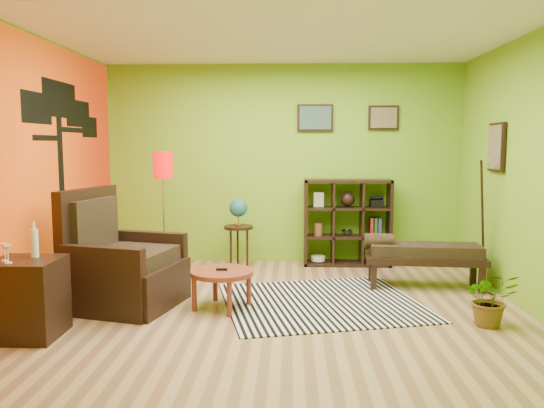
{
  "coord_description": "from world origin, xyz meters",
  "views": [
    {
      "loc": [
        0.11,
        -5.29,
        1.69
      ],
      "look_at": [
        -0.09,
        0.32,
        1.05
      ],
      "focal_mm": 35.0,
      "sensor_mm": 36.0,
      "label": 1
    }
  ],
  "objects_px": {
    "bench": "(422,253)",
    "floor_lamp": "(163,177)",
    "coffee_table": "(222,276)",
    "cube_shelf": "(348,222)",
    "globe_table": "(238,216)",
    "side_cabinet": "(26,298)",
    "armchair": "(120,270)",
    "potted_plant": "(490,304)"
  },
  "relations": [
    {
      "from": "bench",
      "to": "floor_lamp",
      "type": "bearing_deg",
      "value": 177.8
    },
    {
      "from": "coffee_table",
      "to": "floor_lamp",
      "type": "xyz_separation_m",
      "value": [
        -0.83,
        1.01,
        0.95
      ]
    },
    {
      "from": "coffee_table",
      "to": "cube_shelf",
      "type": "height_order",
      "value": "cube_shelf"
    },
    {
      "from": "globe_table",
      "to": "side_cabinet",
      "type": "bearing_deg",
      "value": -121.62
    },
    {
      "from": "coffee_table",
      "to": "bench",
      "type": "distance_m",
      "value": 2.42
    },
    {
      "from": "globe_table",
      "to": "armchair",
      "type": "bearing_deg",
      "value": -122.92
    },
    {
      "from": "side_cabinet",
      "to": "coffee_table",
      "type": "bearing_deg",
      "value": 28.44
    },
    {
      "from": "armchair",
      "to": "globe_table",
      "type": "relative_size",
      "value": 1.28
    },
    {
      "from": "coffee_table",
      "to": "globe_table",
      "type": "bearing_deg",
      "value": 89.97
    },
    {
      "from": "side_cabinet",
      "to": "potted_plant",
      "type": "xyz_separation_m",
      "value": [
        4.17,
        0.43,
        -0.15
      ]
    },
    {
      "from": "armchair",
      "to": "floor_lamp",
      "type": "distance_m",
      "value": 1.33
    },
    {
      "from": "potted_plant",
      "to": "globe_table",
      "type": "bearing_deg",
      "value": 139.61
    },
    {
      "from": "coffee_table",
      "to": "armchair",
      "type": "relative_size",
      "value": 0.53
    },
    {
      "from": "bench",
      "to": "cube_shelf",
      "type": "bearing_deg",
      "value": 123.12
    },
    {
      "from": "armchair",
      "to": "floor_lamp",
      "type": "relative_size",
      "value": 0.77
    },
    {
      "from": "coffee_table",
      "to": "globe_table",
      "type": "distance_m",
      "value": 1.78
    },
    {
      "from": "globe_table",
      "to": "potted_plant",
      "type": "height_order",
      "value": "globe_table"
    },
    {
      "from": "bench",
      "to": "potted_plant",
      "type": "relative_size",
      "value": 2.72
    },
    {
      "from": "armchair",
      "to": "side_cabinet",
      "type": "relative_size",
      "value": 1.22
    },
    {
      "from": "floor_lamp",
      "to": "bench",
      "type": "distance_m",
      "value": 3.21
    },
    {
      "from": "floor_lamp",
      "to": "cube_shelf",
      "type": "relative_size",
      "value": 1.33
    },
    {
      "from": "floor_lamp",
      "to": "potted_plant",
      "type": "relative_size",
      "value": 3.09
    },
    {
      "from": "armchair",
      "to": "floor_lamp",
      "type": "height_order",
      "value": "floor_lamp"
    },
    {
      "from": "floor_lamp",
      "to": "globe_table",
      "type": "relative_size",
      "value": 1.67
    },
    {
      "from": "cube_shelf",
      "to": "armchair",
      "type": "bearing_deg",
      "value": -142.97
    },
    {
      "from": "floor_lamp",
      "to": "bench",
      "type": "height_order",
      "value": "floor_lamp"
    },
    {
      "from": "cube_shelf",
      "to": "bench",
      "type": "bearing_deg",
      "value": -56.88
    },
    {
      "from": "bench",
      "to": "potted_plant",
      "type": "height_order",
      "value": "bench"
    },
    {
      "from": "floor_lamp",
      "to": "globe_table",
      "type": "distance_m",
      "value": 1.25
    },
    {
      "from": "armchair",
      "to": "bench",
      "type": "relative_size",
      "value": 0.87
    },
    {
      "from": "cube_shelf",
      "to": "potted_plant",
      "type": "relative_size",
      "value": 2.32
    },
    {
      "from": "armchair",
      "to": "potted_plant",
      "type": "bearing_deg",
      "value": -8.07
    },
    {
      "from": "coffee_table",
      "to": "armchair",
      "type": "xyz_separation_m",
      "value": [
        -1.08,
        0.08,
        0.03
      ]
    },
    {
      "from": "armchair",
      "to": "side_cabinet",
      "type": "bearing_deg",
      "value": -119.22
    },
    {
      "from": "coffee_table",
      "to": "bench",
      "type": "bearing_deg",
      "value": 21.6
    },
    {
      "from": "side_cabinet",
      "to": "floor_lamp",
      "type": "relative_size",
      "value": 0.63
    },
    {
      "from": "globe_table",
      "to": "potted_plant",
      "type": "xyz_separation_m",
      "value": [
        2.56,
        -2.18,
        -0.52
      ]
    },
    {
      "from": "armchair",
      "to": "potted_plant",
      "type": "relative_size",
      "value": 2.37
    },
    {
      "from": "side_cabinet",
      "to": "cube_shelf",
      "type": "distance_m",
      "value": 4.26
    },
    {
      "from": "coffee_table",
      "to": "potted_plant",
      "type": "bearing_deg",
      "value": -9.71
    },
    {
      "from": "coffee_table",
      "to": "cube_shelf",
      "type": "xyz_separation_m",
      "value": [
        1.51,
        2.03,
        0.26
      ]
    },
    {
      "from": "globe_table",
      "to": "cube_shelf",
      "type": "height_order",
      "value": "cube_shelf"
    }
  ]
}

